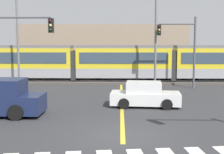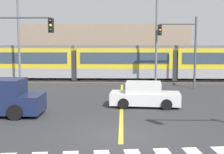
% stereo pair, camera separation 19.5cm
% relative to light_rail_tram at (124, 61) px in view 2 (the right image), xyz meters
% --- Properties ---
extents(ground_plane, '(200.00, 200.00, 0.00)m').
position_rel_light_rail_tram_xyz_m(ground_plane, '(-0.20, -17.53, -2.05)').
color(ground_plane, '#333335').
extents(track_bed, '(120.00, 4.00, 0.18)m').
position_rel_light_rail_tram_xyz_m(track_bed, '(-0.20, 0.01, -1.96)').
color(track_bed, '#4C4742').
rests_on(track_bed, ground).
extents(rail_near, '(120.00, 0.08, 0.10)m').
position_rel_light_rail_tram_xyz_m(rail_near, '(-0.20, -0.71, -1.82)').
color(rail_near, '#939399').
rests_on(rail_near, track_bed).
extents(rail_far, '(120.00, 0.08, 0.10)m').
position_rel_light_rail_tram_xyz_m(rail_far, '(-0.20, 0.73, -1.82)').
color(rail_far, '#939399').
rests_on(rail_far, track_bed).
extents(light_rail_tram, '(28.00, 2.64, 3.43)m').
position_rel_light_rail_tram_xyz_m(light_rail_tram, '(0.00, 0.00, 0.00)').
color(light_rail_tram, '#9E9EA3').
rests_on(light_rail_tram, track_bed).
extents(lane_centre_line, '(0.20, 16.66, 0.01)m').
position_rel_light_rail_tram_xyz_m(lane_centre_line, '(-0.20, -10.33, -2.04)').
color(lane_centre_line, gold).
rests_on(lane_centre_line, ground).
extents(sedan_crossing, '(4.31, 2.15, 1.52)m').
position_rel_light_rail_tram_xyz_m(sedan_crossing, '(1.21, -11.52, -1.35)').
color(sedan_crossing, silver).
rests_on(sedan_crossing, ground).
extents(traffic_light_far_right, '(3.25, 0.38, 6.02)m').
position_rel_light_rail_tram_xyz_m(traffic_light_far_right, '(4.86, -3.99, 1.83)').
color(traffic_light_far_right, '#515459').
rests_on(traffic_light_far_right, ground).
extents(traffic_light_mid_left, '(4.25, 0.38, 5.94)m').
position_rel_light_rail_tram_xyz_m(traffic_light_mid_left, '(-7.20, -10.74, 1.90)').
color(traffic_light_mid_left, '#515459').
rests_on(traffic_light_mid_left, ground).
extents(street_lamp_west, '(2.28, 0.28, 9.10)m').
position_rel_light_rail_tram_xyz_m(street_lamp_west, '(-9.14, -2.96, 3.10)').
color(street_lamp_west, slate).
rests_on(street_lamp_west, ground).
extents(street_lamp_centre, '(2.44, 0.28, 9.62)m').
position_rel_light_rail_tram_xyz_m(street_lamp_centre, '(2.94, -3.38, 3.39)').
color(street_lamp_centre, slate).
rests_on(street_lamp_centre, ground).
extents(building_backdrop_far, '(21.52, 6.00, 6.11)m').
position_rel_light_rail_tram_xyz_m(building_backdrop_far, '(-2.54, 11.16, 1.01)').
color(building_backdrop_far, gray).
rests_on(building_backdrop_far, ground).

